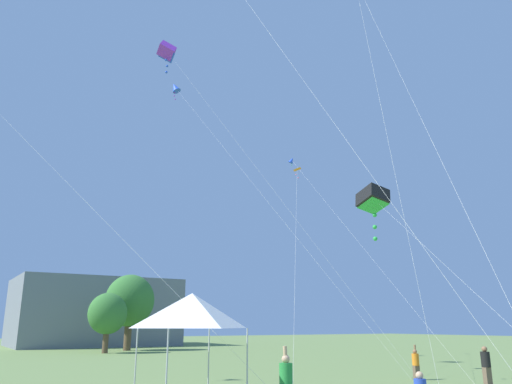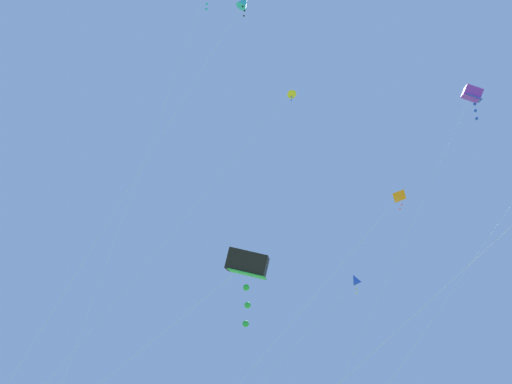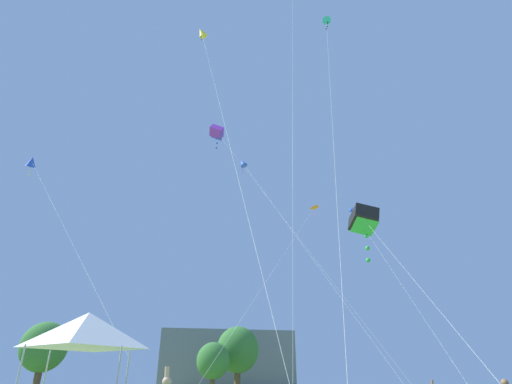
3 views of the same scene
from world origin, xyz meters
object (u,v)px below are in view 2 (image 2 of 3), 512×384
Objects in this scene: kite_blue_diamond_0 at (355,280)px; kite_yellow_diamond_6 at (290,93)px; kite_cyan_diamond_7 at (243,4)px; kite_purple_box_2 at (472,94)px; kite_black_box_4 at (247,265)px; kite_orange_delta_1 at (391,206)px.

kite_blue_diamond_0 is 15.62m from kite_yellow_diamond_6.
kite_yellow_diamond_6 is 8.98m from kite_cyan_diamond_7.
kite_purple_box_2 is 0.96× the size of kite_yellow_diamond_6.
kite_cyan_diamond_7 reaches higher than kite_black_box_4.
kite_yellow_diamond_6 is 1.04× the size of kite_cyan_diamond_7.
kite_cyan_diamond_7 is (5.91, -14.53, 0.28)m from kite_purple_box_2.
kite_black_box_4 is at bearing -25.06° from kite_blue_diamond_0.
kite_purple_box_2 is at bearing 115.99° from kite_black_box_4.
kite_orange_delta_1 reaches higher than kite_black_box_4.
kite_blue_diamond_0 is 1.28× the size of kite_orange_delta_1.
kite_purple_box_2 reaches higher than kite_blue_diamond_0.
kite_yellow_diamond_6 is (11.43, -6.38, 8.51)m from kite_blue_diamond_0.
kite_yellow_diamond_6 is at bearing -29.18° from kite_blue_diamond_0.
kite_black_box_4 is 0.49× the size of kite_yellow_diamond_6.
kite_orange_delta_1 is 6.79m from kite_black_box_4.
kite_purple_box_2 is at bearing 112.13° from kite_cyan_diamond_7.
kite_blue_diamond_0 is at bearing 154.94° from kite_black_box_4.
kite_cyan_diamond_7 reaches higher than kite_blue_diamond_0.
kite_yellow_diamond_6 reaches higher than kite_black_box_4.
kite_black_box_4 is 14.42m from kite_cyan_diamond_7.
kite_cyan_diamond_7 is (-0.40, -6.30, 11.35)m from kite_orange_delta_1.
kite_yellow_diamond_6 reaches higher than kite_purple_box_2.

